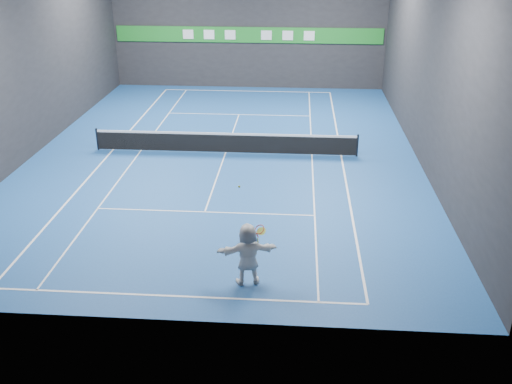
# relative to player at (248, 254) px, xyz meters

# --- Properties ---
(ground) EXTENTS (26.00, 26.00, 0.00)m
(ground) POSITION_rel_player_xyz_m (-2.03, 11.02, -0.97)
(ground) COLOR navy
(ground) RESTS_ON ground
(wall_back) EXTENTS (18.00, 0.10, 9.00)m
(wall_back) POSITION_rel_player_xyz_m (-2.03, 24.02, 3.53)
(wall_back) COLOR black
(wall_back) RESTS_ON ground
(wall_front) EXTENTS (18.00, 0.10, 9.00)m
(wall_front) POSITION_rel_player_xyz_m (-2.03, -1.98, 3.53)
(wall_front) COLOR black
(wall_front) RESTS_ON ground
(wall_left) EXTENTS (0.10, 26.00, 9.00)m
(wall_left) POSITION_rel_player_xyz_m (-11.03, 11.02, 3.53)
(wall_left) COLOR black
(wall_left) RESTS_ON ground
(wall_right) EXTENTS (0.10, 26.00, 9.00)m
(wall_right) POSITION_rel_player_xyz_m (6.97, 11.02, 3.53)
(wall_right) COLOR black
(wall_right) RESTS_ON ground
(baseline_near) EXTENTS (10.98, 0.08, 0.01)m
(baseline_near) POSITION_rel_player_xyz_m (-2.03, -0.87, -0.97)
(baseline_near) COLOR white
(baseline_near) RESTS_ON ground
(baseline_far) EXTENTS (10.98, 0.08, 0.01)m
(baseline_far) POSITION_rel_player_xyz_m (-2.03, 22.91, -0.97)
(baseline_far) COLOR white
(baseline_far) RESTS_ON ground
(sideline_doubles_left) EXTENTS (0.08, 23.78, 0.01)m
(sideline_doubles_left) POSITION_rel_player_xyz_m (-7.52, 11.02, -0.97)
(sideline_doubles_left) COLOR white
(sideline_doubles_left) RESTS_ON ground
(sideline_doubles_right) EXTENTS (0.08, 23.78, 0.01)m
(sideline_doubles_right) POSITION_rel_player_xyz_m (3.46, 11.02, -0.97)
(sideline_doubles_right) COLOR white
(sideline_doubles_right) RESTS_ON ground
(sideline_singles_left) EXTENTS (0.06, 23.78, 0.01)m
(sideline_singles_left) POSITION_rel_player_xyz_m (-6.14, 11.02, -0.97)
(sideline_singles_left) COLOR white
(sideline_singles_left) RESTS_ON ground
(sideline_singles_right) EXTENTS (0.06, 23.78, 0.01)m
(sideline_singles_right) POSITION_rel_player_xyz_m (2.08, 11.02, -0.97)
(sideline_singles_right) COLOR white
(sideline_singles_right) RESTS_ON ground
(service_line_near) EXTENTS (8.23, 0.06, 0.01)m
(service_line_near) POSITION_rel_player_xyz_m (-2.03, 4.62, -0.97)
(service_line_near) COLOR white
(service_line_near) RESTS_ON ground
(service_line_far) EXTENTS (8.23, 0.06, 0.01)m
(service_line_far) POSITION_rel_player_xyz_m (-2.03, 17.42, -0.97)
(service_line_far) COLOR white
(service_line_far) RESTS_ON ground
(center_service_line) EXTENTS (0.06, 12.80, 0.01)m
(center_service_line) POSITION_rel_player_xyz_m (-2.03, 11.02, -0.97)
(center_service_line) COLOR white
(center_service_line) RESTS_ON ground
(player) EXTENTS (1.88, 0.98, 1.94)m
(player) POSITION_rel_player_xyz_m (0.00, 0.00, 0.00)
(player) COLOR silver
(player) RESTS_ON ground
(tennis_ball) EXTENTS (0.06, 0.06, 0.06)m
(tennis_ball) POSITION_rel_player_xyz_m (-0.22, -0.03, 2.16)
(tennis_ball) COLOR yellow
(tennis_ball) RESTS_ON player
(tennis_net) EXTENTS (12.50, 0.10, 1.07)m
(tennis_net) POSITION_rel_player_xyz_m (-2.03, 11.02, -0.43)
(tennis_net) COLOR black
(tennis_net) RESTS_ON ground
(sponsor_banner) EXTENTS (17.64, 0.11, 1.00)m
(sponsor_banner) POSITION_rel_player_xyz_m (-2.03, 23.95, 2.53)
(sponsor_banner) COLOR #1C8125
(sponsor_banner) RESTS_ON wall_back
(tennis_racket) EXTENTS (0.43, 0.33, 0.61)m
(tennis_racket) POSITION_rel_player_xyz_m (0.33, 0.05, 0.75)
(tennis_racket) COLOR red
(tennis_racket) RESTS_ON player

